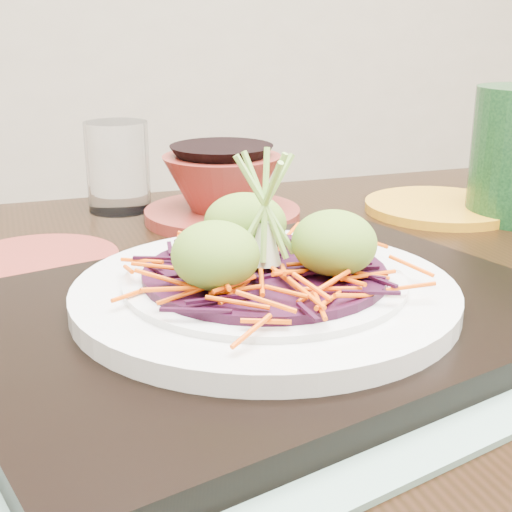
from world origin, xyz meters
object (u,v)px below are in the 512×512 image
object	(u,v)px
dining_table	(274,410)
water_glass	(118,167)
terracotta_bowl_set	(222,191)
yellow_plate	(441,207)
serving_tray	(265,315)
terracotta_side_plate	(38,262)
white_plate	(265,291)

from	to	relation	value
dining_table	water_glass	distance (m)	0.38
terracotta_bowl_set	yellow_plate	xyz separation A→B (m)	(0.26, -0.05, -0.03)
serving_tray	terracotta_side_plate	size ratio (longest dim) A/B	2.88
terracotta_bowl_set	serving_tray	bearing A→B (deg)	-100.56
terracotta_side_plate	yellow_plate	bearing A→B (deg)	6.64
dining_table	yellow_plate	size ratio (longest dim) A/B	6.92
serving_tray	terracotta_side_plate	distance (m)	0.26
terracotta_side_plate	terracotta_bowl_set	world-z (taller)	terracotta_bowl_set
serving_tray	yellow_plate	distance (m)	0.42
dining_table	yellow_plate	xyz separation A→B (m)	(0.29, 0.21, 0.11)
dining_table	white_plate	xyz separation A→B (m)	(-0.03, -0.06, 0.14)
dining_table	water_glass	size ratio (longest dim) A/B	11.76
serving_tray	terracotta_bowl_set	size ratio (longest dim) A/B	1.96
dining_table	terracotta_bowl_set	distance (m)	0.29
serving_tray	dining_table	bearing A→B (deg)	48.01
serving_tray	terracotta_bowl_set	distance (m)	0.32
terracotta_side_plate	white_plate	bearing A→B (deg)	-53.75
terracotta_bowl_set	white_plate	bearing A→B (deg)	-100.56
water_glass	terracotta_side_plate	bearing A→B (deg)	-119.26
white_plate	terracotta_bowl_set	distance (m)	0.32
white_plate	terracotta_side_plate	world-z (taller)	white_plate
serving_tray	terracotta_bowl_set	world-z (taller)	terracotta_bowl_set
terracotta_bowl_set	dining_table	bearing A→B (deg)	-96.34
serving_tray	water_glass	bearing A→B (deg)	82.28
terracotta_bowl_set	terracotta_side_plate	bearing A→B (deg)	-153.86
dining_table	serving_tray	xyz separation A→B (m)	(-0.03, -0.06, 0.12)
white_plate	terracotta_bowl_set	size ratio (longest dim) A/B	1.27
white_plate	yellow_plate	distance (m)	0.42
terracotta_bowl_set	water_glass	bearing A→B (deg)	141.53
terracotta_side_plate	yellow_plate	distance (m)	0.48
serving_tray	yellow_plate	bearing A→B (deg)	24.87
dining_table	terracotta_bowl_set	bearing A→B (deg)	83.10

